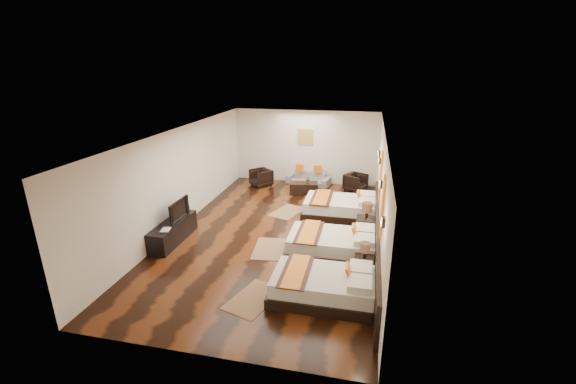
% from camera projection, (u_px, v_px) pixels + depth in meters
% --- Properties ---
extents(floor, '(5.50, 9.50, 0.01)m').
position_uv_depth(floor, '(276.00, 232.00, 10.40)').
color(floor, black).
rests_on(floor, ground).
extents(ceiling, '(5.50, 9.50, 0.01)m').
position_uv_depth(ceiling, '(274.00, 132.00, 9.48)').
color(ceiling, white).
rests_on(ceiling, floor).
extents(back_wall, '(5.50, 0.01, 2.80)m').
position_uv_depth(back_wall, '(305.00, 147.00, 14.32)').
color(back_wall, silver).
rests_on(back_wall, floor).
extents(left_wall, '(0.01, 9.50, 2.80)m').
position_uv_depth(left_wall, '(181.00, 178.00, 10.50)').
color(left_wall, silver).
rests_on(left_wall, floor).
extents(right_wall, '(0.01, 9.50, 2.80)m').
position_uv_depth(right_wall, '(381.00, 192.00, 9.39)').
color(right_wall, silver).
rests_on(right_wall, floor).
extents(headboard_panel, '(0.08, 6.60, 0.90)m').
position_uv_depth(headboard_panel, '(376.00, 239.00, 8.97)').
color(headboard_panel, black).
rests_on(headboard_panel, floor).
extents(bed_near, '(2.08, 1.31, 0.79)m').
position_uv_depth(bed_near, '(324.00, 286.00, 7.42)').
color(bed_near, black).
rests_on(bed_near, floor).
extents(bed_mid, '(2.19, 1.38, 0.84)m').
position_uv_depth(bed_mid, '(333.00, 244.00, 9.09)').
color(bed_mid, black).
rests_on(bed_mid, floor).
extents(bed_far, '(2.26, 1.42, 0.86)m').
position_uv_depth(bed_far, '(342.00, 207.00, 11.37)').
color(bed_far, black).
rests_on(bed_far, floor).
extents(nightstand_a, '(0.42, 0.42, 0.83)m').
position_uv_depth(nightstand_a, '(364.00, 265.00, 8.14)').
color(nightstand_a, black).
rests_on(nightstand_a, floor).
extents(nightstand_b, '(0.50, 0.50, 1.00)m').
position_uv_depth(nightstand_b, '(366.00, 225.00, 9.98)').
color(nightstand_b, black).
rests_on(nightstand_b, floor).
extents(jute_mat_near, '(1.08, 1.37, 0.01)m').
position_uv_depth(jute_mat_near, '(254.00, 298.00, 7.47)').
color(jute_mat_near, '#8F6A48').
rests_on(jute_mat_near, floor).
extents(jute_mat_mid, '(0.87, 1.27, 0.01)m').
position_uv_depth(jute_mat_mid, '(269.00, 249.00, 9.46)').
color(jute_mat_mid, '#8F6A48').
rests_on(jute_mat_mid, floor).
extents(jute_mat_far, '(1.10, 1.38, 0.01)m').
position_uv_depth(jute_mat_far, '(288.00, 212.00, 11.80)').
color(jute_mat_far, '#8F6A48').
rests_on(jute_mat_far, floor).
extents(tv_console, '(0.50, 1.80, 0.55)m').
position_uv_depth(tv_console, '(173.00, 231.00, 9.80)').
color(tv_console, black).
rests_on(tv_console, floor).
extents(tv, '(0.13, 0.96, 0.55)m').
position_uv_depth(tv, '(176.00, 210.00, 9.76)').
color(tv, black).
rests_on(tv, tv_console).
extents(book, '(0.28, 0.34, 0.03)m').
position_uv_depth(book, '(161.00, 230.00, 9.21)').
color(book, black).
rests_on(book, tv_console).
extents(figurine, '(0.38, 0.38, 0.33)m').
position_uv_depth(figurine, '(184.00, 207.00, 10.29)').
color(figurine, brown).
rests_on(figurine, tv_console).
extents(sofa, '(1.77, 0.99, 0.49)m').
position_uv_depth(sofa, '(309.00, 178.00, 14.38)').
color(sofa, gray).
rests_on(sofa, floor).
extents(armchair_left, '(1.00, 1.00, 0.65)m').
position_uv_depth(armchair_left, '(261.00, 178.00, 14.22)').
color(armchair_left, black).
rests_on(armchair_left, floor).
extents(armchair_right, '(0.95, 0.95, 0.64)m').
position_uv_depth(armchair_right, '(356.00, 182.00, 13.66)').
color(armchair_right, black).
rests_on(armchair_right, floor).
extents(coffee_table, '(1.07, 0.66, 0.40)m').
position_uv_depth(coffee_table, '(304.00, 188.00, 13.42)').
color(coffee_table, black).
rests_on(coffee_table, floor).
extents(table_plant, '(0.23, 0.21, 0.24)m').
position_uv_depth(table_plant, '(308.00, 179.00, 13.34)').
color(table_plant, '#215A1E').
rests_on(table_plant, coffee_table).
extents(orange_panel_a, '(0.04, 0.40, 1.30)m').
position_uv_depth(orange_panel_a, '(383.00, 208.00, 7.54)').
color(orange_panel_a, '#D86014').
rests_on(orange_panel_a, right_wall).
extents(orange_panel_b, '(0.04, 0.40, 1.30)m').
position_uv_depth(orange_panel_b, '(381.00, 177.00, 9.57)').
color(orange_panel_b, '#D86014').
rests_on(orange_panel_b, right_wall).
extents(sconce_near, '(0.07, 0.12, 0.18)m').
position_uv_depth(sconce_near, '(383.00, 222.00, 6.48)').
color(sconce_near, black).
rests_on(sconce_near, right_wall).
extents(sconce_mid, '(0.07, 0.12, 0.18)m').
position_uv_depth(sconce_mid, '(381.00, 184.00, 8.51)').
color(sconce_mid, black).
rests_on(sconce_mid, right_wall).
extents(sconce_far, '(0.07, 0.12, 0.18)m').
position_uv_depth(sconce_far, '(380.00, 161.00, 10.54)').
color(sconce_far, black).
rests_on(sconce_far, right_wall).
extents(sconce_lounge, '(0.07, 0.12, 0.18)m').
position_uv_depth(sconce_lounge, '(379.00, 153.00, 11.37)').
color(sconce_lounge, black).
rests_on(sconce_lounge, right_wall).
extents(gold_artwork, '(0.60, 0.04, 0.60)m').
position_uv_depth(gold_artwork, '(305.00, 137.00, 14.17)').
color(gold_artwork, '#AD873F').
rests_on(gold_artwork, back_wall).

